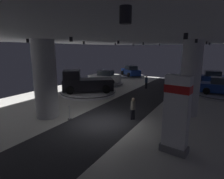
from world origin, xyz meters
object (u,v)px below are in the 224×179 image
object	(u,v)px
display_platform_mid_left	(88,92)
display_platform_deep_left	(131,76)
brand_sign_pylon	(176,114)
display_platform_far_left	(105,84)
display_car_far_left	(105,77)
visitor_walking_near	(133,107)
display_platform_deep_right	(210,84)
column_right	(190,78)
display_platform_far_right	(221,95)
column_left	(45,79)
display_car_deep_left	(131,71)
pickup_truck_mid_left	(85,83)
display_car_far_right	(222,86)
display_car_deep_right	(211,78)
visitor_walking_far	(146,81)

from	to	relation	value
display_platform_mid_left	display_platform_deep_left	size ratio (longest dim) A/B	1.24
brand_sign_pylon	display_platform_far_left	bearing A→B (deg)	133.02
display_platform_mid_left	display_car_far_left	distance (m)	5.69
brand_sign_pylon	display_platform_deep_left	bearing A→B (deg)	119.41
visitor_walking_near	display_platform_deep_right	bearing A→B (deg)	76.56
column_right	display_platform_far_right	world-z (taller)	column_right
column_left	display_platform_far_left	size ratio (longest dim) A/B	1.07
display_car_deep_left	visitor_walking_near	xyz separation A→B (m)	(8.22, -17.80, -0.16)
display_car_far_left	display_car_deep_left	xyz separation A→B (m)	(0.36, 7.77, 0.05)
brand_sign_pylon	pickup_truck_mid_left	bearing A→B (deg)	146.56
display_car_deep_left	display_car_far_right	bearing A→B (deg)	-27.74
display_platform_deep_right	display_platform_far_left	xyz separation A→B (m)	(-12.62, -6.75, 0.00)
brand_sign_pylon	display_platform_far_left	world-z (taller)	brand_sign_pylon
column_left	display_car_far_right	xyz separation A→B (m)	(10.95, 13.19, -1.73)
display_car_deep_right	display_car_far_left	size ratio (longest dim) A/B	1.00
display_car_far_left	display_car_deep_left	bearing A→B (deg)	87.37
display_platform_deep_right	display_platform_deep_left	size ratio (longest dim) A/B	1.13
display_platform_mid_left	pickup_truck_mid_left	size ratio (longest dim) A/B	1.08
column_right	display_platform_far_left	distance (m)	13.91
brand_sign_pylon	display_platform_far_right	world-z (taller)	brand_sign_pylon
display_car_deep_left	visitor_walking_near	bearing A→B (deg)	-65.20
column_left	display_platform_deep_right	size ratio (longest dim) A/B	1.02
brand_sign_pylon	display_car_far_right	size ratio (longest dim) A/B	0.86
display_platform_deep_left	visitor_walking_near	distance (m)	19.65
column_left	display_platform_deep_right	bearing A→B (deg)	63.33
display_platform_mid_left	display_car_deep_left	world-z (taller)	display_car_deep_left
display_platform_far_left	display_platform_deep_left	size ratio (longest dim) A/B	1.08
display_platform_far_right	visitor_walking_far	bearing A→B (deg)	-177.62
display_platform_mid_left	display_platform_far_left	bearing A→B (deg)	103.78
brand_sign_pylon	display_platform_mid_left	bearing A→B (deg)	145.22
column_left	display_car_far_right	bearing A→B (deg)	50.31
pickup_truck_mid_left	column_left	bearing A→B (deg)	-74.83
column_left	display_platform_mid_left	world-z (taller)	column_left
pickup_truck_mid_left	display_car_far_left	size ratio (longest dim) A/B	1.24
display_platform_far_right	visitor_walking_far	distance (m)	8.12
display_car_far_right	display_platform_mid_left	bearing A→B (deg)	-153.90
display_car_far_right	column_left	bearing A→B (deg)	-129.69
display_platform_mid_left	display_car_deep_left	bearing A→B (deg)	94.12
display_platform_mid_left	display_car_far_right	size ratio (longest dim) A/B	1.36
display_platform_far_left	display_car_far_right	world-z (taller)	display_car_far_right
brand_sign_pylon	display_car_deep_right	world-z (taller)	brand_sign_pylon
column_right	display_car_deep_right	bearing A→B (deg)	86.27
display_platform_far_left	visitor_walking_far	distance (m)	5.90
display_car_far_left	display_car_deep_left	distance (m)	7.78
column_left	display_platform_deep_left	size ratio (longest dim) A/B	1.15
pickup_truck_mid_left	display_car_far_left	xyz separation A→B (m)	(-1.05, 5.67, -0.23)
pickup_truck_mid_left	display_car_far_left	world-z (taller)	pickup_truck_mid_left
column_left	brand_sign_pylon	bearing A→B (deg)	-2.35
column_left	display_platform_deep_right	distance (m)	21.71
brand_sign_pylon	display_platform_far_right	bearing A→B (deg)	82.04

